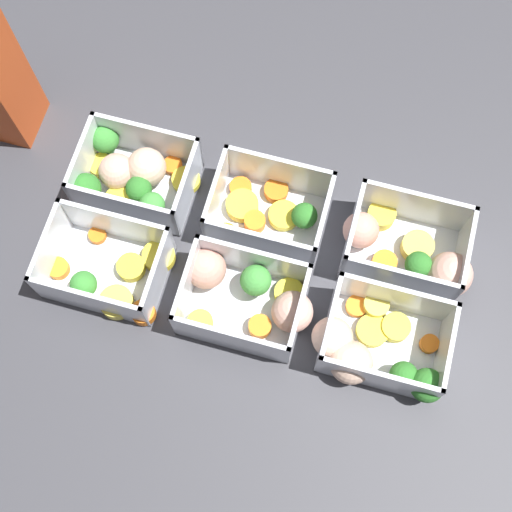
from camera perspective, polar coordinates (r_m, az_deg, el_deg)
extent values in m
plane|color=#38383D|center=(0.83, 0.00, -0.53)|extent=(4.00, 4.00, 0.00)
cube|color=silver|center=(0.84, -11.63, -1.24)|extent=(0.13, 0.10, 0.00)
cube|color=silver|center=(0.80, -13.15, -3.60)|extent=(0.13, 0.01, 0.07)
cube|color=silver|center=(0.82, -11.01, 2.41)|extent=(0.13, 0.01, 0.07)
cube|color=silver|center=(0.83, -16.09, 0.55)|extent=(0.01, 0.10, 0.07)
cube|color=silver|center=(0.79, -7.85, -1.70)|extent=(0.01, 0.10, 0.07)
cylinder|color=#DBC647|center=(0.81, -11.07, -3.65)|extent=(0.05, 0.05, 0.01)
cylinder|color=orange|center=(0.84, -15.54, -0.95)|extent=(0.03, 0.03, 0.01)
cylinder|color=yellow|center=(0.82, -7.77, -0.03)|extent=(0.05, 0.05, 0.01)
cylinder|color=#49883F|center=(0.83, -13.38, -2.55)|extent=(0.01, 0.01, 0.01)
sphere|color=#388433|center=(0.81, -13.64, -2.21)|extent=(0.03, 0.03, 0.03)
cylinder|color=yellow|center=(0.82, -9.96, -0.90)|extent=(0.04, 0.04, 0.01)
cylinder|color=orange|center=(0.81, -9.00, -4.51)|extent=(0.04, 0.04, 0.01)
cylinder|color=orange|center=(0.85, -12.57, 1.63)|extent=(0.02, 0.02, 0.01)
cube|color=silver|center=(0.81, -1.05, -4.12)|extent=(0.13, 0.10, 0.00)
cube|color=silver|center=(0.77, -2.04, -6.74)|extent=(0.13, 0.01, 0.07)
cube|color=silver|center=(0.79, -0.19, -0.40)|extent=(0.13, 0.01, 0.07)
cube|color=silver|center=(0.79, -5.51, -2.34)|extent=(0.01, 0.10, 0.07)
cube|color=silver|center=(0.77, 3.40, -4.70)|extent=(0.01, 0.10, 0.07)
cylinder|color=yellow|center=(0.80, -4.47, -5.33)|extent=(0.04, 0.04, 0.01)
cylinder|color=yellow|center=(0.80, 2.67, -2.99)|extent=(0.05, 0.05, 0.01)
cylinder|color=#519448|center=(0.81, -0.02, -2.38)|extent=(0.01, 0.01, 0.01)
sphere|color=#42933D|center=(0.79, -0.02, -1.96)|extent=(0.04, 0.04, 0.04)
sphere|color=tan|center=(0.80, -4.02, -1.01)|extent=(0.06, 0.06, 0.05)
sphere|color=#D19E8C|center=(0.78, 2.92, -4.47)|extent=(0.06, 0.06, 0.05)
cylinder|color=orange|center=(0.79, 0.31, -5.67)|extent=(0.03, 0.03, 0.02)
cube|color=silver|center=(0.81, 9.96, -6.95)|extent=(0.13, 0.10, 0.00)
cube|color=silver|center=(0.77, 9.63, -9.73)|extent=(0.13, 0.01, 0.07)
cube|color=silver|center=(0.79, 11.03, -3.29)|extent=(0.13, 0.01, 0.07)
cube|color=silver|center=(0.77, 5.84, -5.33)|extent=(0.01, 0.10, 0.07)
cube|color=silver|center=(0.79, 14.78, -7.53)|extent=(0.01, 0.10, 0.07)
sphere|color=beige|center=(0.77, 7.61, -8.45)|extent=(0.06, 0.06, 0.05)
sphere|color=beige|center=(0.78, 6.12, -6.49)|extent=(0.06, 0.06, 0.05)
cylinder|color=orange|center=(0.81, 8.06, -3.99)|extent=(0.03, 0.03, 0.01)
cylinder|color=orange|center=(0.81, 13.70, -6.84)|extent=(0.03, 0.03, 0.01)
cylinder|color=#407A37|center=(0.80, 13.19, -10.27)|extent=(0.01, 0.01, 0.01)
sphere|color=#2D7228|center=(0.78, 13.52, -10.03)|extent=(0.04, 0.04, 0.04)
cylinder|color=#407A37|center=(0.80, 11.48, -9.57)|extent=(0.01, 0.01, 0.01)
sphere|color=#2D7228|center=(0.78, 11.73, -9.36)|extent=(0.03, 0.03, 0.03)
cylinder|color=yellow|center=(0.80, 9.29, -5.92)|extent=(0.05, 0.05, 0.01)
cylinder|color=yellow|center=(0.81, 11.11, -5.62)|extent=(0.05, 0.05, 0.01)
cylinder|color=#DBC647|center=(0.81, 9.56, -3.92)|extent=(0.04, 0.04, 0.02)
cube|color=silver|center=(0.87, -9.24, 5.54)|extent=(0.13, 0.10, 0.00)
cube|color=silver|center=(0.83, -10.58, 3.61)|extent=(0.13, 0.01, 0.07)
cube|color=silver|center=(0.86, -8.59, 9.14)|extent=(0.13, 0.01, 0.07)
cube|color=silver|center=(0.86, -13.52, 7.34)|extent=(0.01, 0.10, 0.07)
cube|color=silver|center=(0.83, -5.47, 5.45)|extent=(0.01, 0.10, 0.07)
cylinder|color=#519448|center=(0.85, -8.16, 3.61)|extent=(0.01, 0.01, 0.01)
sphere|color=#42933D|center=(0.83, -8.32, 4.08)|extent=(0.03, 0.03, 0.03)
sphere|color=beige|center=(0.85, -8.76, 7.03)|extent=(0.05, 0.05, 0.05)
sphere|color=#D19E8C|center=(0.86, -11.07, 6.66)|extent=(0.06, 0.06, 0.04)
cylinder|color=yellow|center=(0.86, -5.61, 6.05)|extent=(0.05, 0.05, 0.01)
cylinder|color=#407A37|center=(0.86, -9.18, 4.82)|extent=(0.01, 0.01, 0.01)
sphere|color=#2D7228|center=(0.84, -9.37, 5.32)|extent=(0.03, 0.03, 0.03)
cylinder|color=yellow|center=(0.88, -12.28, 7.07)|extent=(0.04, 0.04, 0.01)
cylinder|color=#407A37|center=(0.87, -13.14, 4.75)|extent=(0.01, 0.01, 0.01)
sphere|color=#2D7228|center=(0.85, -13.43, 5.31)|extent=(0.04, 0.04, 0.04)
cylinder|color=yellow|center=(0.85, -10.93, 4.40)|extent=(0.04, 0.04, 0.02)
cylinder|color=orange|center=(0.87, -6.66, 7.22)|extent=(0.03, 0.03, 0.01)
cylinder|color=#49883F|center=(0.89, -11.73, 8.53)|extent=(0.01, 0.01, 0.01)
sphere|color=#388433|center=(0.87, -11.99, 9.14)|extent=(0.03, 0.03, 0.03)
cube|color=silver|center=(0.84, 1.01, 3.00)|extent=(0.13, 0.10, 0.00)
cube|color=silver|center=(0.80, 0.18, 0.87)|extent=(0.13, 0.01, 0.07)
cube|color=silver|center=(0.83, 1.88, 6.67)|extent=(0.13, 0.01, 0.07)
cube|color=silver|center=(0.82, -3.20, 4.90)|extent=(0.01, 0.10, 0.07)
cube|color=silver|center=(0.81, 5.35, 2.73)|extent=(0.01, 0.10, 0.07)
cylinder|color=orange|center=(0.85, 1.82, 5.20)|extent=(0.04, 0.04, 0.01)
cylinder|color=orange|center=(0.85, -1.24, 5.46)|extent=(0.04, 0.04, 0.01)
cylinder|color=yellow|center=(0.84, -1.10, 4.05)|extent=(0.04, 0.04, 0.01)
cylinder|color=#407A37|center=(0.83, 3.82, 2.80)|extent=(0.01, 0.01, 0.01)
sphere|color=#2D7228|center=(0.82, 3.89, 3.24)|extent=(0.03, 0.03, 0.03)
cylinder|color=orange|center=(0.83, -0.10, 2.74)|extent=(0.03, 0.03, 0.02)
cylinder|color=yellow|center=(0.84, 2.23, 3.25)|extent=(0.04, 0.04, 0.01)
cylinder|color=orange|center=(0.82, -2.46, 1.60)|extent=(0.04, 0.04, 0.01)
cube|color=silver|center=(0.84, 11.53, 0.28)|extent=(0.13, 0.10, 0.00)
cube|color=silver|center=(0.80, 11.30, -2.00)|extent=(0.13, 0.01, 0.07)
cube|color=silver|center=(0.83, 12.57, 3.90)|extent=(0.13, 0.01, 0.07)
cube|color=silver|center=(0.81, 7.68, 2.13)|extent=(0.01, 0.10, 0.07)
cube|color=silver|center=(0.82, 16.15, -0.09)|extent=(0.01, 0.10, 0.07)
sphere|color=tan|center=(0.82, 8.40, 2.06)|extent=(0.06, 0.06, 0.04)
sphere|color=#D19E8C|center=(0.82, 15.22, -1.45)|extent=(0.07, 0.07, 0.05)
cylinder|color=yellow|center=(0.85, 9.98, 3.22)|extent=(0.05, 0.05, 0.02)
cylinder|color=#DBC647|center=(0.84, 12.77, 0.73)|extent=(0.04, 0.04, 0.02)
cylinder|color=orange|center=(0.83, 10.21, -0.57)|extent=(0.03, 0.03, 0.02)
cylinder|color=#407A37|center=(0.83, 12.58, -1.11)|extent=(0.01, 0.01, 0.02)
sphere|color=#2D7228|center=(0.81, 12.87, -0.68)|extent=(0.03, 0.03, 0.03)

